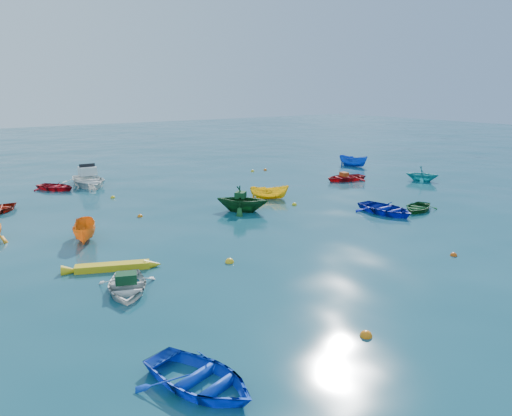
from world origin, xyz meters
TOP-DOWN VIEW (x-y plane):
  - ground at (0.00, 0.00)m, footprint 160.00×160.00m
  - dinghy_blue_sw at (-11.01, -8.28)m, footprint 3.23×3.85m
  - dinghy_white_near at (-10.33, -1.49)m, footprint 3.09×3.57m
  - dinghy_blue_se at (6.46, 0.85)m, footprint 2.64×3.65m
  - sampan_yellow_mid at (3.17, 7.97)m, footprint 2.67×2.31m
  - dinghy_green_e at (8.62, 0.22)m, footprint 3.26×2.83m
  - dinghy_cyan_se at (16.89, 6.17)m, footprint 3.03×3.16m
  - sampan_orange_n at (-9.67, 5.75)m, footprint 1.95×2.97m
  - dinghy_green_n at (-0.21, 6.15)m, footprint 4.08×4.12m
  - dinghy_red_ne at (12.03, 9.82)m, footprint 3.67×2.88m
  - sampan_blue_far at (17.79, 14.55)m, footprint 1.75×3.15m
  - dinghy_red_far at (-7.78, 19.21)m, footprint 3.48×3.78m
  - kayak_yellow at (-9.99, 1.00)m, footprint 3.59×1.88m
  - motorboat_white at (-5.37, 19.46)m, footprint 3.59×4.85m
  - tarp_green_a at (-10.29, -1.39)m, footprint 0.91×0.81m
  - tarp_green_b at (-0.27, 6.23)m, footprint 0.93×0.91m
  - tarp_orange_b at (11.93, 9.83)m, footprint 0.60×0.73m
  - buoy_or_a at (-5.65, -8.86)m, footprint 0.38×0.38m
  - buoy_ye_a at (-5.59, -1.01)m, footprint 0.39×0.39m
  - buoy_or_b at (3.05, -5.99)m, footprint 0.30×0.30m
  - buoy_or_c at (-5.77, 8.44)m, footprint 0.31×0.31m
  - buoy_ye_c at (3.37, 5.57)m, footprint 0.32×0.32m
  - buoy_or_d at (7.65, 2.23)m, footprint 0.38×0.38m
  - buoy_ye_d at (-5.35, 14.18)m, footprint 0.31×0.31m
  - buoy_or_e at (9.67, 17.39)m, footprint 0.32×0.32m
  - buoy_ye_e at (8.39, 17.53)m, footprint 0.31×0.31m

SIDE VIEW (x-z plane):
  - ground at x=0.00m, z-range 0.00..0.00m
  - dinghy_blue_sw at x=-11.01m, z-range -0.34..0.34m
  - dinghy_white_near at x=-10.33m, z-range -0.31..0.31m
  - dinghy_blue_se at x=6.46m, z-range -0.38..0.38m
  - sampan_yellow_mid at x=3.17m, z-range -0.50..0.50m
  - dinghy_green_e at x=8.62m, z-range -0.28..0.28m
  - dinghy_cyan_se at x=16.89m, z-range -0.64..0.64m
  - sampan_orange_n at x=-9.67m, z-range -0.54..0.54m
  - dinghy_green_n at x=-0.21m, z-range -0.82..0.82m
  - dinghy_red_ne at x=12.03m, z-range -0.35..0.35m
  - sampan_blue_far at x=17.79m, z-range -0.57..0.57m
  - dinghy_red_far at x=-7.78m, z-range -0.32..0.32m
  - kayak_yellow at x=-9.99m, z-range -0.18..0.18m
  - motorboat_white at x=-5.37m, z-range -0.79..0.79m
  - buoy_or_a at x=-5.65m, z-range -0.19..0.19m
  - buoy_ye_a at x=-5.59m, z-range -0.20..0.20m
  - buoy_or_b at x=3.05m, z-range -0.15..0.15m
  - buoy_or_c at x=-5.77m, z-range -0.16..0.16m
  - buoy_ye_c at x=3.37m, z-range -0.16..0.16m
  - buoy_or_d at x=7.65m, z-range -0.19..0.19m
  - buoy_ye_d at x=-5.35m, z-range -0.16..0.16m
  - buoy_or_e at x=9.67m, z-range -0.16..0.16m
  - buoy_ye_e at x=8.39m, z-range -0.16..0.16m
  - tarp_green_a at x=-10.29m, z-range 0.31..0.68m
  - tarp_orange_b at x=11.93m, z-range 0.35..0.67m
  - tarp_green_b at x=-0.27m, z-range 0.82..1.18m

